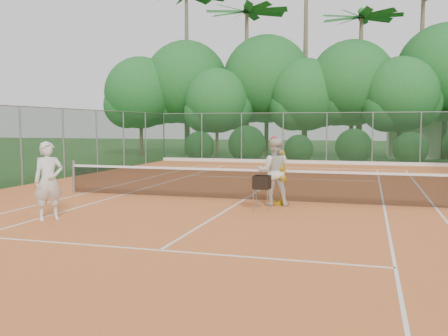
{
  "coord_description": "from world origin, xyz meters",
  "views": [
    {
      "loc": [
        3.64,
        -14.72,
        2.33
      ],
      "look_at": [
        -0.28,
        -1.2,
        1.1
      ],
      "focal_mm": 40.0,
      "sensor_mm": 36.0,
      "label": 1
    }
  ],
  "objects_px": {
    "player_yellow": "(280,177)",
    "ball_hopper": "(262,183)",
    "player_center_grp": "(274,171)",
    "player_white": "(49,181)"
  },
  "relations": [
    {
      "from": "player_white",
      "to": "player_center_grp",
      "type": "xyz_separation_m",
      "value": [
        4.83,
        3.68,
        0.02
      ]
    },
    {
      "from": "player_yellow",
      "to": "ball_hopper",
      "type": "height_order",
      "value": "player_yellow"
    },
    {
      "from": "ball_hopper",
      "to": "player_yellow",
      "type": "bearing_deg",
      "value": 101.93
    },
    {
      "from": "player_white",
      "to": "player_center_grp",
      "type": "height_order",
      "value": "player_center_grp"
    },
    {
      "from": "player_center_grp",
      "to": "player_yellow",
      "type": "bearing_deg",
      "value": 41.55
    },
    {
      "from": "player_center_grp",
      "to": "player_yellow",
      "type": "xyz_separation_m",
      "value": [
        0.17,
        0.15,
        -0.17
      ]
    },
    {
      "from": "player_center_grp",
      "to": "ball_hopper",
      "type": "xyz_separation_m",
      "value": [
        -0.12,
        -1.12,
        -0.21
      ]
    },
    {
      "from": "player_yellow",
      "to": "ball_hopper",
      "type": "xyz_separation_m",
      "value": [
        -0.28,
        -1.26,
        -0.04
      ]
    },
    {
      "from": "player_white",
      "to": "ball_hopper",
      "type": "bearing_deg",
      "value": -17.54
    },
    {
      "from": "player_white",
      "to": "player_yellow",
      "type": "xyz_separation_m",
      "value": [
        5.0,
        3.83,
        -0.15
      ]
    }
  ]
}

